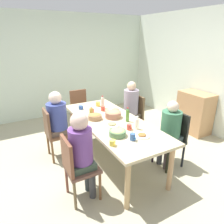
% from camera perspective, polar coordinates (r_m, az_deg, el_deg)
% --- Properties ---
extents(ground_plane, '(6.36, 6.36, 0.00)m').
position_cam_1_polar(ground_plane, '(3.66, 0.00, -13.25)').
color(ground_plane, tan).
extents(wall_back, '(5.54, 0.12, 2.60)m').
position_cam_1_polar(wall_back, '(4.80, 27.09, 9.53)').
color(wall_back, silver).
rests_on(wall_back, ground_plane).
extents(wall_left, '(0.12, 5.04, 2.60)m').
position_cam_1_polar(wall_left, '(5.62, -13.78, 12.46)').
color(wall_left, silver).
rests_on(wall_left, ground_plane).
extents(dining_table, '(2.25, 0.90, 0.75)m').
position_cam_1_polar(dining_table, '(3.33, 0.00, -3.62)').
color(dining_table, '#CCB88E').
rests_on(dining_table, ground_plane).
extents(chair_0, '(0.40, 0.40, 0.90)m').
position_cam_1_polar(chair_0, '(2.68, -10.12, -14.58)').
color(chair_0, brown).
rests_on(chair_0, ground_plane).
extents(person_0, '(0.30, 0.30, 1.21)m').
position_cam_1_polar(person_0, '(2.58, -8.49, -10.13)').
color(person_0, '#394344').
rests_on(person_0, ground_plane).
extents(chair_1, '(0.40, 0.40, 0.90)m').
position_cam_1_polar(chair_1, '(4.24, 6.15, -0.63)').
color(chair_1, brown).
rests_on(chair_1, ground_plane).
extents(person_1, '(0.30, 0.30, 1.21)m').
position_cam_1_polar(person_1, '(4.12, 5.22, 1.82)').
color(person_1, brown).
rests_on(person_1, ground_plane).
extents(chair_2, '(0.40, 0.40, 0.90)m').
position_cam_1_polar(chair_2, '(3.63, -16.02, -5.18)').
color(chair_2, brown).
rests_on(chair_2, ground_plane).
extents(person_2, '(0.33, 0.33, 1.20)m').
position_cam_1_polar(person_2, '(3.56, -14.96, -1.78)').
color(person_2, '#4F463B').
rests_on(person_2, ground_plane).
extents(chair_3, '(0.40, 0.40, 0.90)m').
position_cam_1_polar(chair_3, '(4.67, -8.92, 1.26)').
color(chair_3, brown).
rests_on(chair_3, ground_plane).
extents(chair_4, '(0.40, 0.40, 0.90)m').
position_cam_1_polar(chair_4, '(3.47, 16.82, -6.51)').
color(chair_4, black).
rests_on(chair_4, ground_plane).
extents(person_4, '(0.31, 0.31, 1.12)m').
position_cam_1_polar(person_4, '(3.34, 15.99, -4.38)').
color(person_4, '#3F3638').
rests_on(person_4, ground_plane).
extents(plate_0, '(0.22, 0.22, 0.04)m').
position_cam_1_polar(plate_0, '(2.83, 8.43, -6.53)').
color(plate_0, white).
rests_on(plate_0, dining_table).
extents(plate_1, '(0.24, 0.24, 0.04)m').
position_cam_1_polar(plate_1, '(3.13, -0.01, -3.49)').
color(plate_1, silver).
rests_on(plate_1, dining_table).
extents(plate_2, '(0.25, 0.25, 0.04)m').
position_cam_1_polar(plate_2, '(3.74, 1.03, 0.58)').
color(plate_2, white).
rests_on(plate_2, dining_table).
extents(bowl_0, '(0.27, 0.27, 0.12)m').
position_cam_1_polar(bowl_0, '(3.41, 0.31, -0.60)').
color(bowl_0, '#996551').
rests_on(bowl_0, dining_table).
extents(bowl_1, '(0.24, 0.24, 0.10)m').
position_cam_1_polar(bowl_1, '(2.80, 1.56, -5.77)').
color(bowl_1, '#547B4F').
rests_on(bowl_1, dining_table).
extents(bowl_2, '(0.22, 0.22, 0.10)m').
position_cam_1_polar(bowl_2, '(3.35, -4.81, -1.26)').
color(bowl_2, '#966F4D').
rests_on(bowl_2, dining_table).
extents(cup_0, '(0.11, 0.08, 0.09)m').
position_cam_1_polar(cup_0, '(3.72, -2.56, 0.95)').
color(cup_0, '#C9493A').
rests_on(cup_0, dining_table).
extents(cup_1, '(0.12, 0.09, 0.09)m').
position_cam_1_polar(cup_1, '(3.60, -5.71, 0.21)').
color(cup_1, '#D25342').
rests_on(cup_1, dining_table).
extents(cup_2, '(0.11, 0.08, 0.07)m').
position_cam_1_polar(cup_2, '(2.57, 0.16, -8.66)').
color(cup_2, '#DCC949').
rests_on(cup_2, dining_table).
extents(cup_3, '(0.12, 0.08, 0.09)m').
position_cam_1_polar(cup_3, '(3.99, -3.97, 2.29)').
color(cup_3, '#E8BD50').
rests_on(cup_3, dining_table).
extents(cup_4, '(0.11, 0.07, 0.09)m').
position_cam_1_polar(cup_4, '(2.99, 4.88, -4.20)').
color(cup_4, '#D14A41').
rests_on(cup_4, dining_table).
extents(cup_5, '(0.12, 0.09, 0.07)m').
position_cam_1_polar(cup_5, '(3.85, -8.74, 1.27)').
color(cup_5, '#395995').
rests_on(cup_5, dining_table).
extents(cup_6, '(0.11, 0.07, 0.10)m').
position_cam_1_polar(cup_6, '(2.70, 5.85, -6.97)').
color(cup_6, '#385D99').
rests_on(cup_6, dining_table).
extents(bottle_0, '(0.06, 0.06, 0.18)m').
position_cam_1_polar(bottle_0, '(3.47, -5.84, 0.13)').
color(bottle_0, gold).
rests_on(bottle_0, dining_table).
extents(bottle_1, '(0.05, 0.05, 0.24)m').
position_cam_1_polar(bottle_1, '(3.24, 4.38, -0.83)').
color(bottle_1, '#4F8430').
rests_on(bottle_1, dining_table).
extents(bottle_2, '(0.07, 0.07, 0.25)m').
position_cam_1_polar(bottle_2, '(3.83, -2.65, 2.69)').
color(bottle_2, beige).
rests_on(bottle_2, dining_table).
extents(bottle_3, '(0.05, 0.05, 0.20)m').
position_cam_1_polar(bottle_3, '(3.00, 7.05, -3.11)').
color(bottle_3, silver).
rests_on(bottle_3, dining_table).
extents(side_cabinet, '(0.70, 0.44, 0.90)m').
position_cam_1_polar(side_cabinet, '(4.85, 22.15, -0.11)').
color(side_cabinet, tan).
rests_on(side_cabinet, ground_plane).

